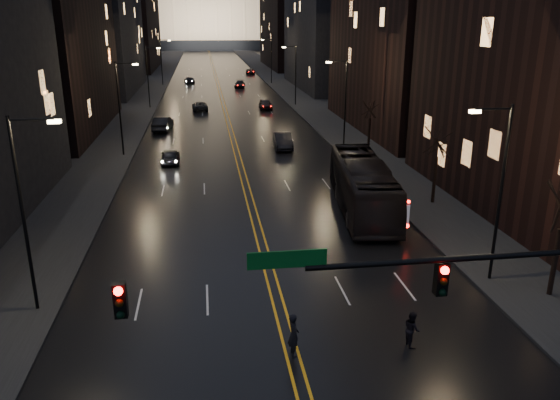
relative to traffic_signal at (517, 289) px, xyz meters
name	(u,v)px	position (x,y,z in m)	size (l,w,h in m)	color
road	(214,71)	(-5.91, 130.00, -5.09)	(20.00, 320.00, 0.02)	black
sidewalk_left	(158,72)	(-19.91, 130.00, -5.02)	(8.00, 320.00, 0.16)	black
sidewalk_right	(269,70)	(8.09, 130.00, -5.02)	(8.00, 320.00, 0.16)	black
center_line	(214,71)	(-5.91, 130.00, -5.08)	(0.62, 320.00, 0.01)	orange
building_left_mid	(37,7)	(-26.91, 54.00, 8.90)	(12.00, 30.00, 28.00)	black
building_left_far	(99,35)	(-26.91, 92.00, 4.90)	(12.00, 34.00, 20.00)	black
building_left_dist	(131,22)	(-26.91, 140.00, 6.90)	(12.00, 40.00, 24.00)	black
building_right_mid	(329,17)	(15.09, 92.00, 7.90)	(12.00, 34.00, 26.00)	black
building_right_dist	(290,26)	(15.09, 140.00, 5.90)	(12.00, 40.00, 22.00)	black
capitol	(206,9)	(-5.91, 250.00, 12.05)	(90.00, 50.00, 58.50)	black
traffic_signal	(517,289)	(0.00, 0.00, 0.00)	(17.29, 0.45, 7.00)	black
streetlamp_right_near	(498,186)	(4.91, 10.00, -0.02)	(2.13, 0.25, 9.00)	black
streetlamp_left_near	(26,206)	(-16.72, 10.00, -0.02)	(2.13, 0.25, 9.00)	black
streetlamp_right_mid	(344,99)	(4.91, 40.00, -0.02)	(2.13, 0.25, 9.00)	black
streetlamp_left_mid	(121,104)	(-16.72, 40.00, -0.02)	(2.13, 0.25, 9.00)	black
streetlamp_right_far	(295,72)	(4.91, 70.00, -0.02)	(2.13, 0.25, 9.00)	black
streetlamp_left_far	(149,74)	(-16.72, 70.00, -0.02)	(2.13, 0.25, 9.00)	black
streetlamp_right_dist	(270,58)	(4.91, 100.00, -0.02)	(2.13, 0.25, 9.00)	black
streetlamp_left_dist	(162,59)	(-16.72, 100.00, -0.02)	(2.13, 0.25, 9.00)	black
tree_right_mid	(438,143)	(7.09, 22.00, -0.58)	(2.40, 2.40, 6.65)	black
tree_right_far	(370,108)	(7.09, 38.00, -0.58)	(2.40, 2.40, 6.65)	black
bus	(363,186)	(1.63, 21.37, -3.29)	(3.04, 13.01, 3.62)	black
oncoming_car_a	(170,156)	(-12.23, 36.49, -4.40)	(1.65, 4.11, 1.40)	black
oncoming_car_b	(163,124)	(-13.89, 52.51, -4.27)	(1.77, 5.08, 1.67)	black
oncoming_car_c	(200,106)	(-9.51, 67.16, -4.46)	(2.13, 4.62, 1.28)	black
oncoming_car_d	(189,80)	(-11.66, 102.68, -4.43)	(1.88, 4.63, 1.34)	black
receding_car_a	(283,141)	(-1.05, 41.19, -4.30)	(1.70, 4.89, 1.61)	black
receding_car_b	(265,104)	(0.07, 66.84, -4.34)	(1.79, 4.45, 1.52)	black
receding_car_c	(240,84)	(-1.87, 93.70, -4.44)	(1.87, 4.60, 1.34)	black
receding_car_d	(250,71)	(2.59, 121.24, -4.46)	(2.13, 4.62, 1.28)	black
pedestrian_a	(294,335)	(-5.87, 5.00, -4.19)	(0.67, 0.44, 1.82)	black
pedestrian_b	(412,329)	(-0.99, 5.00, -4.34)	(0.75, 0.41, 1.53)	black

